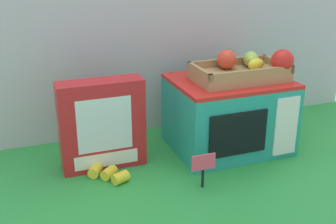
{
  "coord_description": "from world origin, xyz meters",
  "views": [
    {
      "loc": [
        -0.48,
        -1.14,
        0.61
      ],
      "look_at": [
        -0.05,
        -0.0,
        0.15
      ],
      "focal_mm": 45.19,
      "sensor_mm": 36.0,
      "label": 1
    }
  ],
  "objects_px": {
    "food_groups_crate": "(246,69)",
    "price_sign": "(203,166)",
    "toy_microwave": "(228,114)",
    "cookie_set_box": "(102,124)",
    "loose_toy_banana": "(108,174)"
  },
  "relations": [
    {
      "from": "price_sign",
      "to": "loose_toy_banana",
      "type": "relative_size",
      "value": 0.86
    },
    {
      "from": "cookie_set_box",
      "to": "loose_toy_banana",
      "type": "distance_m",
      "value": 0.15
    },
    {
      "from": "food_groups_crate",
      "to": "loose_toy_banana",
      "type": "bearing_deg",
      "value": -173.45
    },
    {
      "from": "cookie_set_box",
      "to": "price_sign",
      "type": "distance_m",
      "value": 0.33
    },
    {
      "from": "cookie_set_box",
      "to": "price_sign",
      "type": "xyz_separation_m",
      "value": [
        0.23,
        -0.22,
        -0.07
      ]
    },
    {
      "from": "toy_microwave",
      "to": "food_groups_crate",
      "type": "relative_size",
      "value": 1.22
    },
    {
      "from": "price_sign",
      "to": "food_groups_crate",
      "type": "bearing_deg",
      "value": 39.86
    },
    {
      "from": "food_groups_crate",
      "to": "cookie_set_box",
      "type": "relative_size",
      "value": 1.1
    },
    {
      "from": "toy_microwave",
      "to": "loose_toy_banana",
      "type": "bearing_deg",
      "value": -170.36
    },
    {
      "from": "toy_microwave",
      "to": "price_sign",
      "type": "bearing_deg",
      "value": -131.64
    },
    {
      "from": "toy_microwave",
      "to": "food_groups_crate",
      "type": "bearing_deg",
      "value": -22.99
    },
    {
      "from": "food_groups_crate",
      "to": "price_sign",
      "type": "distance_m",
      "value": 0.36
    },
    {
      "from": "food_groups_crate",
      "to": "price_sign",
      "type": "relative_size",
      "value": 2.95
    },
    {
      "from": "toy_microwave",
      "to": "price_sign",
      "type": "xyz_separation_m",
      "value": [
        -0.19,
        -0.21,
        -0.05
      ]
    },
    {
      "from": "food_groups_crate",
      "to": "price_sign",
      "type": "height_order",
      "value": "food_groups_crate"
    }
  ]
}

